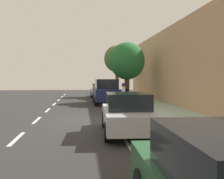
# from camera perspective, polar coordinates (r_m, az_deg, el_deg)

# --- Properties ---
(ground) EXTENTS (69.41, 69.41, 0.00)m
(ground) POSITION_cam_1_polar(r_m,az_deg,el_deg) (13.72, -1.93, -6.36)
(ground) COLOR #2A2A2A
(sidewalk) EXTENTS (3.49, 43.38, 0.13)m
(sidewalk) POSITION_cam_1_polar(r_m,az_deg,el_deg) (14.46, 13.10, -5.72)
(sidewalk) COLOR #98AFA6
(sidewalk) RESTS_ON ground
(curb_edge) EXTENTS (0.16, 43.38, 0.13)m
(curb_edge) POSITION_cam_1_polar(r_m,az_deg,el_deg) (13.98, 5.97, -5.95)
(curb_edge) COLOR gray
(curb_edge) RESTS_ON ground
(lane_stripe_centre) EXTENTS (0.14, 44.20, 0.01)m
(lane_stripe_centre) POSITION_cam_1_polar(r_m,az_deg,el_deg) (14.27, -15.19, -6.09)
(lane_stripe_centre) COLOR white
(lane_stripe_centre) RESTS_ON ground
(lane_stripe_bike_edge) EXTENTS (0.12, 43.38, 0.01)m
(lane_stripe_bike_edge) POSITION_cam_1_polar(r_m,az_deg,el_deg) (13.76, -0.07, -6.32)
(lane_stripe_bike_edge) COLOR white
(lane_stripe_bike_edge) RESTS_ON ground
(building_facade) EXTENTS (0.50, 43.38, 5.96)m
(building_facade) POSITION_cam_1_polar(r_m,az_deg,el_deg) (15.12, 20.41, 5.63)
(building_facade) COLOR tan
(building_facade) RESTS_ON ground
(parked_sedan_silver_mid) EXTENTS (1.98, 4.47, 1.52)m
(parked_sedan_silver_mid) POSITION_cam_1_polar(r_m,az_deg,el_deg) (10.50, 3.21, -4.93)
(parked_sedan_silver_mid) COLOR #B7BABF
(parked_sedan_silver_mid) RESTS_ON ground
(parked_suv_dark_blue_far) EXTENTS (2.00, 4.72, 1.99)m
(parked_suv_dark_blue_far) POSITION_cam_1_polar(r_m,az_deg,el_deg) (22.21, -1.24, -0.34)
(parked_suv_dark_blue_far) COLOR navy
(parked_suv_dark_blue_far) RESTS_ON ground
(parked_sedan_tan_farthest) EXTENTS (1.94, 4.45, 1.52)m
(parked_sedan_tan_farthest) POSITION_cam_1_polar(r_m,az_deg,el_deg) (28.23, -2.43, -0.31)
(parked_sedan_tan_farthest) COLOR tan
(parked_sedan_tan_farthest) RESTS_ON ground
(bicycle_at_curb) EXTENTS (1.75, 0.46, 0.77)m
(bicycle_at_curb) POSITION_cam_1_polar(r_m,az_deg,el_deg) (18.30, 1.59, -2.96)
(bicycle_at_curb) COLOR black
(bicycle_at_curb) RESTS_ON ground
(cyclist_with_backpack) EXTENTS (0.48, 0.60, 1.77)m
(cyclist_with_backpack) POSITION_cam_1_polar(r_m,az_deg,el_deg) (17.83, 2.50, -0.83)
(cyclist_with_backpack) COLOR #C6B284
(cyclist_with_backpack) RESTS_ON ground
(street_tree_near_cyclist) EXTENTS (3.10, 3.10, 5.09)m
(street_tree_near_cyclist) POSITION_cam_1_polar(r_m,az_deg,el_deg) (24.44, 3.11, 5.81)
(street_tree_near_cyclist) COLOR brown
(street_tree_near_cyclist) RESTS_ON sidewalk
(street_tree_mid_block) EXTENTS (2.92, 2.92, 5.66)m
(street_tree_mid_block) POSITION_cam_1_polar(r_m,az_deg,el_deg) (31.54, 1.04, 6.27)
(street_tree_mid_block) COLOR brown
(street_tree_mid_block) RESTS_ON sidewalk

